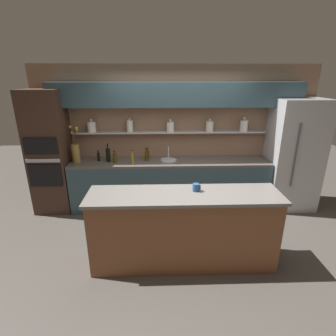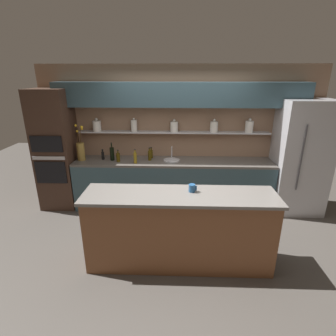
{
  "view_description": "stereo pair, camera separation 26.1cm",
  "coord_description": "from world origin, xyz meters",
  "px_view_note": "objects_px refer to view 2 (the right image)",
  "views": [
    {
      "loc": [
        -0.3,
        -3.35,
        2.42
      ],
      "look_at": [
        -0.18,
        0.42,
        1.07
      ],
      "focal_mm": 28.0,
      "sensor_mm": 36.0,
      "label": 1
    },
    {
      "loc": [
        -0.04,
        -3.35,
        2.42
      ],
      "look_at": [
        -0.18,
        0.42,
        1.07
      ],
      "focal_mm": 28.0,
      "sensor_mm": 36.0,
      "label": 2
    }
  ],
  "objects_px": {
    "flower_vase": "(81,150)",
    "coffee_mug": "(192,188)",
    "bottle_oil_3": "(151,154)",
    "bottle_oil_4": "(118,157)",
    "bottle_wine_0": "(112,154)",
    "bottle_oil_1": "(150,155)",
    "oven_tower": "(56,150)",
    "sink_fixture": "(172,159)",
    "refrigerator": "(300,158)",
    "bottle_oil_2": "(135,158)",
    "bottle_sauce_5": "(103,155)"
  },
  "relations": [
    {
      "from": "sink_fixture",
      "to": "bottle_oil_1",
      "type": "relative_size",
      "value": 1.23
    },
    {
      "from": "bottle_oil_2",
      "to": "coffee_mug",
      "type": "xyz_separation_m",
      "value": [
        0.94,
        -1.39,
        0.04
      ]
    },
    {
      "from": "bottle_oil_3",
      "to": "bottle_sauce_5",
      "type": "distance_m",
      "value": 0.9
    },
    {
      "from": "oven_tower",
      "to": "bottle_sauce_5",
      "type": "bearing_deg",
      "value": 2.68
    },
    {
      "from": "bottle_oil_4",
      "to": "bottle_sauce_5",
      "type": "xyz_separation_m",
      "value": [
        -0.31,
        0.13,
        -0.0
      ]
    },
    {
      "from": "refrigerator",
      "to": "oven_tower",
      "type": "relative_size",
      "value": 0.93
    },
    {
      "from": "bottle_oil_1",
      "to": "oven_tower",
      "type": "bearing_deg",
      "value": -179.37
    },
    {
      "from": "oven_tower",
      "to": "coffee_mug",
      "type": "distance_m",
      "value": 2.88
    },
    {
      "from": "flower_vase",
      "to": "bottle_oil_2",
      "type": "relative_size",
      "value": 2.55
    },
    {
      "from": "bottle_oil_1",
      "to": "bottle_wine_0",
      "type": "bearing_deg",
      "value": -178.92
    },
    {
      "from": "bottle_wine_0",
      "to": "bottle_oil_2",
      "type": "distance_m",
      "value": 0.48
    },
    {
      "from": "bottle_oil_1",
      "to": "coffee_mug",
      "type": "xyz_separation_m",
      "value": [
        0.7,
        -1.57,
        0.05
      ]
    },
    {
      "from": "bottle_oil_3",
      "to": "refrigerator",
      "type": "bearing_deg",
      "value": -4.12
    },
    {
      "from": "oven_tower",
      "to": "flower_vase",
      "type": "height_order",
      "value": "oven_tower"
    },
    {
      "from": "refrigerator",
      "to": "sink_fixture",
      "type": "xyz_separation_m",
      "value": [
        -2.3,
        0.05,
        -0.07
      ]
    },
    {
      "from": "bottle_oil_3",
      "to": "bottle_oil_4",
      "type": "distance_m",
      "value": 0.63
    },
    {
      "from": "bottle_oil_2",
      "to": "bottle_oil_1",
      "type": "bearing_deg",
      "value": 37.18
    },
    {
      "from": "oven_tower",
      "to": "sink_fixture",
      "type": "xyz_separation_m",
      "value": [
        2.14,
        0.01,
        -0.15
      ]
    },
    {
      "from": "bottle_wine_0",
      "to": "flower_vase",
      "type": "bearing_deg",
      "value": -178.28
    },
    {
      "from": "bottle_oil_1",
      "to": "bottle_oil_3",
      "type": "relative_size",
      "value": 1.13
    },
    {
      "from": "sink_fixture",
      "to": "bottle_oil_3",
      "type": "bearing_deg",
      "value": 159.54
    },
    {
      "from": "bottle_oil_2",
      "to": "refrigerator",
      "type": "bearing_deg",
      "value": 2.43
    },
    {
      "from": "refrigerator",
      "to": "bottle_sauce_5",
      "type": "relative_size",
      "value": 10.43
    },
    {
      "from": "refrigerator",
      "to": "oven_tower",
      "type": "xyz_separation_m",
      "value": [
        -4.44,
        0.04,
        0.08
      ]
    },
    {
      "from": "bottle_oil_3",
      "to": "coffee_mug",
      "type": "xyz_separation_m",
      "value": [
        0.68,
        -1.71,
        0.07
      ]
    },
    {
      "from": "bottle_oil_1",
      "to": "bottle_oil_2",
      "type": "height_order",
      "value": "bottle_oil_2"
    },
    {
      "from": "bottle_wine_0",
      "to": "bottle_oil_1",
      "type": "relative_size",
      "value": 1.37
    },
    {
      "from": "flower_vase",
      "to": "coffee_mug",
      "type": "height_order",
      "value": "flower_vase"
    },
    {
      "from": "sink_fixture",
      "to": "bottle_oil_2",
      "type": "bearing_deg",
      "value": -164.91
    },
    {
      "from": "oven_tower",
      "to": "bottle_oil_2",
      "type": "relative_size",
      "value": 8.48
    },
    {
      "from": "sink_fixture",
      "to": "bottle_oil_4",
      "type": "xyz_separation_m",
      "value": [
        -0.97,
        -0.1,
        0.06
      ]
    },
    {
      "from": "bottle_oil_3",
      "to": "bottle_wine_0",
      "type": "bearing_deg",
      "value": -167.99
    },
    {
      "from": "refrigerator",
      "to": "bottle_oil_1",
      "type": "height_order",
      "value": "refrigerator"
    },
    {
      "from": "bottle_sauce_5",
      "to": "refrigerator",
      "type": "bearing_deg",
      "value": -1.22
    },
    {
      "from": "sink_fixture",
      "to": "bottle_wine_0",
      "type": "bearing_deg",
      "value": -179.69
    },
    {
      "from": "bottle_wine_0",
      "to": "bottle_oil_1",
      "type": "distance_m",
      "value": 0.69
    },
    {
      "from": "coffee_mug",
      "to": "sink_fixture",
      "type": "bearing_deg",
      "value": 100.62
    },
    {
      "from": "oven_tower",
      "to": "bottle_wine_0",
      "type": "distance_m",
      "value": 1.04
    },
    {
      "from": "bottle_oil_3",
      "to": "flower_vase",
      "type": "bearing_deg",
      "value": -172.52
    },
    {
      "from": "bottle_oil_3",
      "to": "bottle_oil_4",
      "type": "xyz_separation_m",
      "value": [
        -0.58,
        -0.24,
        0.0
      ]
    },
    {
      "from": "bottle_wine_0",
      "to": "bottle_oil_2",
      "type": "relative_size",
      "value": 1.29
    },
    {
      "from": "bottle_oil_1",
      "to": "coffee_mug",
      "type": "bearing_deg",
      "value": -65.97
    },
    {
      "from": "bottle_sauce_5",
      "to": "coffee_mug",
      "type": "relative_size",
      "value": 1.88
    },
    {
      "from": "bottle_sauce_5",
      "to": "coffee_mug",
      "type": "xyz_separation_m",
      "value": [
        1.58,
        -1.59,
        0.07
      ]
    },
    {
      "from": "bottle_sauce_5",
      "to": "sink_fixture",
      "type": "bearing_deg",
      "value": -1.25
    },
    {
      "from": "refrigerator",
      "to": "bottle_wine_0",
      "type": "xyz_separation_m",
      "value": [
        -3.4,
        0.04,
        0.03
      ]
    },
    {
      "from": "flower_vase",
      "to": "bottle_oil_4",
      "type": "xyz_separation_m",
      "value": [
        0.7,
        -0.07,
        -0.1
      ]
    },
    {
      "from": "bottle_wine_0",
      "to": "refrigerator",
      "type": "bearing_deg",
      "value": -0.72
    },
    {
      "from": "oven_tower",
      "to": "sink_fixture",
      "type": "relative_size",
      "value": 7.33
    },
    {
      "from": "bottle_wine_0",
      "to": "bottle_oil_2",
      "type": "bearing_deg",
      "value": -20.34
    }
  ]
}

